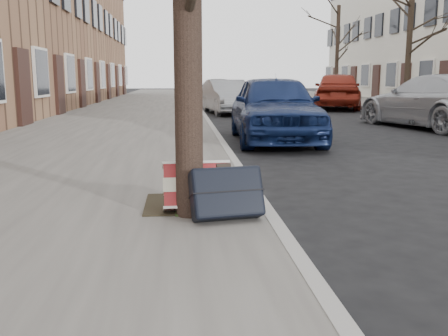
{
  "coord_description": "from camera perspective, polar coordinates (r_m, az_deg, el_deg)",
  "views": [
    {
      "loc": [
        -2.07,
        -3.62,
        1.36
      ],
      "look_at": [
        -1.68,
        0.8,
        0.55
      ],
      "focal_mm": 40.0,
      "sensor_mm": 36.0,
      "label": 1
    }
  ],
  "objects": [
    {
      "name": "suitcase_navy",
      "position": [
        4.37,
        0.27,
        -2.83
      ],
      "size": [
        0.69,
        0.48,
        0.49
      ],
      "primitive_type": "cube",
      "rotation": [
        -0.42,
        0.0,
        0.19
      ],
      "color": "black",
      "rests_on": "near_sidewalk"
    },
    {
      "name": "ground",
      "position": [
        4.38,
        23.72,
        -8.66
      ],
      "size": [
        120.0,
        120.0,
        0.0
      ],
      "primitive_type": "plane",
      "color": "black",
      "rests_on": "ground"
    },
    {
      "name": "car_far_back",
      "position": [
        22.3,
        12.8,
        8.65
      ],
      "size": [
        3.17,
        5.07,
        1.61
      ],
      "primitive_type": "imported",
      "rotation": [
        0.0,
        0.0,
        2.85
      ],
      "color": "maroon",
      "rests_on": "ground"
    },
    {
      "name": "car_far_front",
      "position": [
        14.62,
        22.96,
        7.01
      ],
      "size": [
        2.95,
        5.27,
        1.44
      ],
      "primitive_type": "imported",
      "rotation": [
        0.0,
        0.0,
        3.34
      ],
      "color": "#A3A5AA",
      "rests_on": "ground"
    },
    {
      "name": "near_sidewalk",
      "position": [
        18.74,
        -10.06,
        6.19
      ],
      "size": [
        5.0,
        70.0,
        0.12
      ],
      "primitive_type": "cube",
      "color": "slate",
      "rests_on": "ground"
    },
    {
      "name": "car_near_mid",
      "position": [
        18.98,
        0.37,
        8.14
      ],
      "size": [
        1.85,
        4.02,
        1.28
      ],
      "primitive_type": "imported",
      "rotation": [
        0.0,
        0.0,
        0.13
      ],
      "color": "#9DA1A5",
      "rests_on": "ground"
    },
    {
      "name": "tree_far_c",
      "position": [
        30.84,
        12.8,
        12.75
      ],
      "size": [
        0.22,
        0.22,
        5.36
      ],
      "primitive_type": "cylinder",
      "color": "black",
      "rests_on": "far_sidewalk"
    },
    {
      "name": "car_near_front",
      "position": [
        10.77,
        5.78,
        6.88
      ],
      "size": [
        1.88,
        4.32,
        1.45
      ],
      "primitive_type": "imported",
      "rotation": [
        0.0,
        0.0,
        -0.04
      ],
      "color": "#0F1C43",
      "rests_on": "ground"
    },
    {
      "name": "dirt_patch",
      "position": [
        4.98,
        -4.09,
        -4.06
      ],
      "size": [
        0.85,
        0.85,
        0.02
      ],
      "primitive_type": "cube",
      "color": "black",
      "rests_on": "near_sidewalk"
    },
    {
      "name": "far_sidewalk",
      "position": [
        21.11,
        22.99,
        5.98
      ],
      "size": [
        4.0,
        70.0,
        0.12
      ],
      "primitive_type": "cube",
      "color": "slate",
      "rests_on": "ground"
    },
    {
      "name": "car_near_back",
      "position": [
        26.55,
        -0.78,
        8.77
      ],
      "size": [
        2.79,
        4.87,
        1.28
      ],
      "primitive_type": "imported",
      "rotation": [
        0.0,
        0.0,
        -0.15
      ],
      "color": "#3A3A3F",
      "rests_on": "ground"
    },
    {
      "name": "suitcase_red",
      "position": [
        4.67,
        -3.15,
        -2.12
      ],
      "size": [
        0.62,
        0.36,
        0.47
      ],
      "primitive_type": "cube",
      "rotation": [
        -0.42,
        0.0,
        0.04
      ],
      "color": "maroon",
      "rests_on": "near_sidewalk"
    },
    {
      "name": "tree_far_b",
      "position": [
        22.06,
        20.39,
        13.14
      ],
      "size": [
        0.23,
        0.23,
        5.13
      ],
      "primitive_type": "cylinder",
      "color": "black",
      "rests_on": "far_sidewalk"
    }
  ]
}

